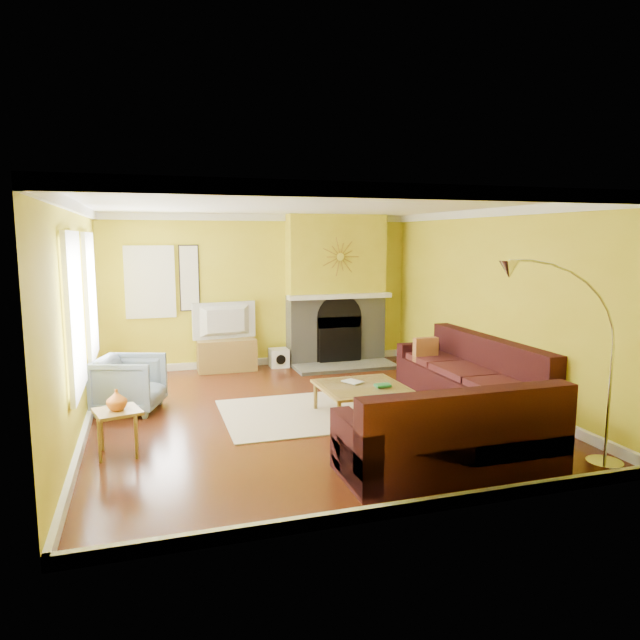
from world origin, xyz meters
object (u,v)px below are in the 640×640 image
object	(u,v)px
sectional_sofa	(418,386)
arc_lamp	(564,370)
armchair	(130,384)
side_table	(118,432)
media_console	(227,355)
coffee_table	(362,401)

from	to	relation	value
sectional_sofa	arc_lamp	distance (m)	2.07
armchair	arc_lamp	world-z (taller)	arc_lamp
side_table	armchair	bearing A→B (deg)	86.85
sectional_sofa	arc_lamp	bearing A→B (deg)	-73.45
media_console	armchair	bearing A→B (deg)	-128.36
sectional_sofa	armchair	bearing A→B (deg)	156.88
coffee_table	side_table	size ratio (longest dim) A/B	2.18
coffee_table	armchair	distance (m)	3.08
coffee_table	side_table	xyz separation A→B (m)	(-2.94, -0.43, 0.03)
media_console	side_table	bearing A→B (deg)	-114.81
coffee_table	armchair	bearing A→B (deg)	157.95
armchair	arc_lamp	distance (m)	5.31
sectional_sofa	armchair	world-z (taller)	sectional_sofa
sectional_sofa	media_console	distance (m)	3.95
sectional_sofa	coffee_table	size ratio (longest dim) A/B	3.67
sectional_sofa	arc_lamp	xyz separation A→B (m)	(0.56, -1.90, 0.59)
side_table	arc_lamp	xyz separation A→B (m)	(4.12, -1.79, 0.79)
arc_lamp	armchair	bearing A→B (deg)	140.05
media_console	arc_lamp	bearing A→B (deg)	-65.09
sectional_sofa	side_table	xyz separation A→B (m)	(-3.56, -0.10, -0.20)
coffee_table	armchair	size ratio (longest dim) A/B	1.31
media_console	coffee_table	bearing A→B (deg)	-67.42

